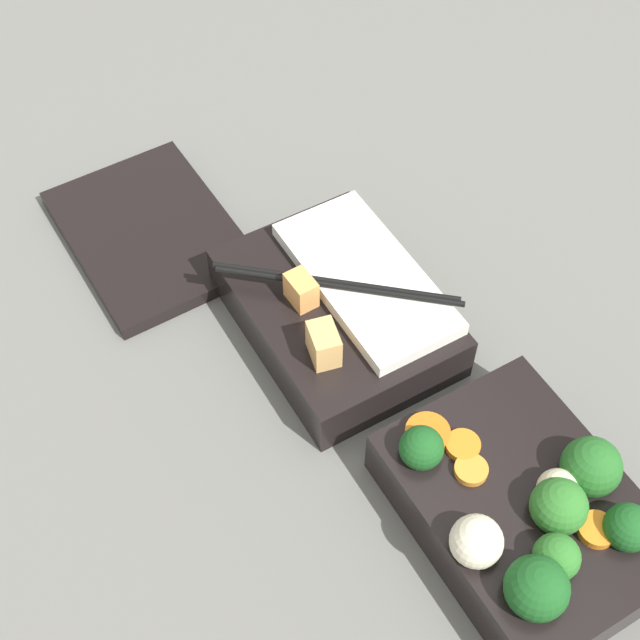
% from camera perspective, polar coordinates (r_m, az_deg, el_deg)
% --- Properties ---
extents(ground_plane, '(3.00, 3.00, 0.00)m').
position_cam_1_polar(ground_plane, '(0.72, 5.31, -6.33)').
color(ground_plane, slate).
extents(bento_tray_vegetable, '(0.20, 0.14, 0.08)m').
position_cam_1_polar(bento_tray_vegetable, '(0.66, 13.11, -11.88)').
color(bento_tray_vegetable, black).
rests_on(bento_tray_vegetable, ground_plane).
extents(bento_tray_rice, '(0.20, 0.16, 0.07)m').
position_cam_1_polar(bento_tray_rice, '(0.74, 1.12, 0.71)').
color(bento_tray_rice, black).
rests_on(bento_tray_rice, ground_plane).
extents(bento_lid, '(0.19, 0.14, 0.01)m').
position_cam_1_polar(bento_lid, '(0.84, -10.80, 5.51)').
color(bento_lid, black).
rests_on(bento_lid, ground_plane).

